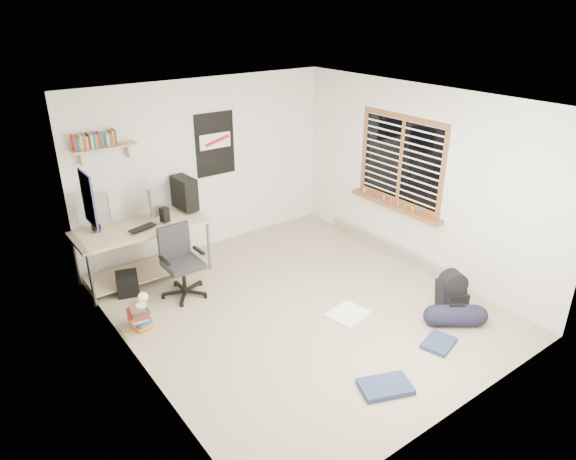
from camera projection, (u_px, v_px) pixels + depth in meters
floor at (300, 306)px, 6.35m from camera, size 4.00×4.50×0.01m
ceiling at (302, 101)px, 5.32m from camera, size 4.00×4.50×0.01m
back_wall at (206, 166)px, 7.49m from camera, size 4.00×0.01×2.50m
left_wall at (130, 261)px, 4.74m from camera, size 0.01×4.50×2.50m
right_wall at (418, 179)px, 6.92m from camera, size 0.01×4.50×2.50m
desk at (144, 253)px, 6.87m from camera, size 1.80×0.96×0.79m
monitor_left at (94, 215)px, 6.44m from camera, size 0.38×0.27×0.42m
monitor_right at (159, 206)px, 6.74m from camera, size 0.37×0.26×0.40m
pc_tower at (185, 193)px, 7.13m from camera, size 0.23×0.44×0.45m
keyboard at (142, 228)px, 6.57m from camera, size 0.37×0.21×0.02m
speaker_left at (95, 224)px, 6.51m from camera, size 0.11×0.11×0.17m
speaker_right at (165, 215)px, 6.74m from camera, size 0.12×0.12×0.19m
office_chair at (182, 261)px, 6.39m from camera, size 0.61×0.61×0.92m
wall_shelf at (105, 147)px, 6.40m from camera, size 0.80×0.22×0.24m
poster_back_wall at (215, 144)px, 7.43m from camera, size 0.62×0.03×0.92m
poster_left_wall at (88, 199)px, 5.53m from camera, size 0.02×0.42×0.60m
window at (400, 160)px, 7.03m from camera, size 0.10×1.50×1.26m
baseboard_heater at (392, 249)px, 7.59m from camera, size 0.08×2.50×0.18m
backpack at (451, 296)px, 6.18m from camera, size 0.39×0.35×0.43m
duffel_bag at (456, 315)px, 5.92m from camera, size 0.36×0.36×0.50m
tshirt at (348, 314)px, 6.14m from camera, size 0.51×0.46×0.04m
jeans_a at (385, 387)px, 4.98m from camera, size 0.58×0.48×0.05m
jeans_b at (439, 343)px, 5.62m from camera, size 0.44×0.38×0.05m
book_stack at (140, 317)px, 5.87m from camera, size 0.56×0.50×0.33m
desk_lamp at (140, 300)px, 5.77m from camera, size 0.15×0.22×0.21m
subwoofer at (127, 284)px, 6.56m from camera, size 0.33×0.33×0.30m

